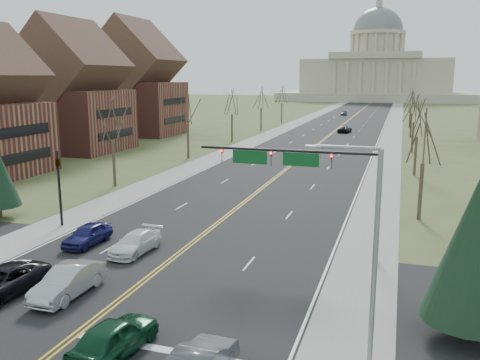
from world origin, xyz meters
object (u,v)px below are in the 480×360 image
Objects in this scene: street_light at (369,247)px; car_nb_inner_lead at (114,337)px; car_sb_inner_second at (135,243)px; car_sb_outer_second at (88,234)px; signal_left at (59,180)px; car_far_sb at (344,113)px; car_sb_inner_lead at (68,281)px; car_far_nb at (345,129)px; car_sb_outer_lead at (2,281)px; signal_mast at (300,167)px.

car_nb_inner_lead is (-10.11, -1.98, -4.41)m from street_light.
car_sb_inner_second is 1.08× the size of car_sb_outer_second.
signal_left reaches higher than car_far_sb.
car_far_sb reaches higher than car_sb_outer_second.
signal_left is 27.78m from street_light.
car_sb_inner_lead is 137.24m from car_far_sb.
car_sb_inner_lead is at bearing 170.96° from street_light.
car_sb_inner_second is 130.02m from car_far_sb.
signal_left is at bearing 145.61° from car_sb_outer_second.
car_sb_inner_lead is 7.22m from car_sb_inner_second.
car_nb_inner_lead is at bearing 96.72° from car_far_nb.
signal_left is at bearing 116.84° from car_sb_outer_lead.
signal_left reaches higher than car_sb_outer_second.
car_sb_outer_second is at bearing -95.13° from car_far_sb.
car_sb_inner_lead is at bearing -93.39° from car_far_sb.
car_sb_inner_lead is (8.60, -11.01, -2.90)m from signal_left.
street_light reaches higher than car_far_sb.
car_sb_inner_lead is 87.58m from car_far_nb.
car_far_sb reaches higher than car_far_nb.
car_far_nb is at bearing 79.72° from signal_left.
car_far_nb is at bearing 93.81° from signal_mast.
street_light is at bearing -25.89° from car_sb_outer_second.
car_far_nb is at bearing -87.13° from car_far_sb.
car_nb_inner_lead is 141.82m from car_far_sb.
car_far_sb is at bearing 90.45° from car_sb_inner_lead.
signal_mast is at bearing 47.09° from car_sb_inner_lead.
signal_mast is at bearing 111.41° from street_light.
car_far_nb is (5.20, 80.21, -0.00)m from car_sb_inner_second.
car_far_sb is at bearing 93.81° from car_sb_inner_second.
car_sb_inner_second is 1.05× the size of car_far_sb.
signal_mast reaches higher than car_sb_inner_second.
car_sb_outer_second is (-0.51, 8.62, -0.02)m from car_sb_outer_lead.
street_light is at bearing -68.59° from signal_mast.
signal_left is 1.22× the size of car_sb_inner_lead.
car_sb_inner_second is (0.05, 7.21, -0.13)m from car_sb_inner_lead.
signal_mast is at bearing 100.36° from car_far_nb.
car_sb_outer_lead is (-19.08, 1.52, -4.46)m from street_light.
car_nb_inner_lead is at bearing -61.22° from car_sb_inner_second.
car_nb_inner_lead is at bearing -168.94° from street_light.
signal_mast is at bearing 23.88° from car_sb_inner_second.
car_sb_inner_second is at bearing -23.71° from signal_left.
car_far_sb is (-10.68, 126.23, -4.99)m from signal_mast.
car_far_sb is (-0.34, 137.24, -0.05)m from car_sb_inner_lead.
car_sb_inner_lead is at bearing -133.22° from signal_mast.
car_nb_inner_lead is (-4.81, -15.47, -4.94)m from signal_mast.
car_far_nb is (-10.38, 89.91, -4.54)m from street_light.
car_sb_outer_second is at bearing -46.88° from car_nb_inner_lead.
signal_left is at bearing -42.53° from car_nb_inner_lead.
car_sb_inner_lead reaches higher than car_sb_outer_second.
signal_mast is 2.50× the size of car_far_nb.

